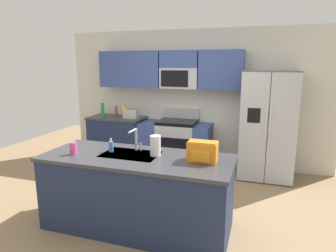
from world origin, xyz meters
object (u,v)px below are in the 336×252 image
(pepper_mill, at_px, (116,111))
(soap_dispenser, at_px, (111,146))
(drink_cup_pink, at_px, (73,148))
(bottle_yellow, at_px, (124,111))
(toaster, at_px, (131,114))
(bottle_green, at_px, (103,110))
(sink_faucet, at_px, (135,138))
(refrigerator, at_px, (267,125))
(backpack, at_px, (203,151))
(range_oven, at_px, (176,143))
(paper_towel_roll, at_px, (155,146))

(pepper_mill, height_order, soap_dispenser, pepper_mill)
(pepper_mill, relative_size, drink_cup_pink, 0.84)
(bottle_yellow, height_order, soap_dispenser, bottle_yellow)
(toaster, distance_m, bottle_green, 0.65)
(pepper_mill, height_order, sink_faucet, sink_faucet)
(sink_faucet, xyz_separation_m, drink_cup_pink, (-0.65, -0.36, -0.09))
(toaster, relative_size, bottle_green, 1.01)
(refrigerator, relative_size, backpack, 5.78)
(sink_faucet, distance_m, backpack, 0.87)
(bottle_green, relative_size, backpack, 0.87)
(bottle_yellow, height_order, drink_cup_pink, drink_cup_pink)
(range_oven, distance_m, sink_faucet, 2.16)
(sink_faucet, distance_m, drink_cup_pink, 0.75)
(pepper_mill, bearing_deg, bottle_green, -175.69)
(bottle_yellow, xyz_separation_m, paper_towel_roll, (1.47, -2.16, -0.01))
(soap_dispenser, bearing_deg, paper_towel_roll, 2.26)
(toaster, bearing_deg, bottle_yellow, 165.05)
(toaster, height_order, backpack, backpack)
(refrigerator, height_order, sink_faucet, refrigerator)
(sink_faucet, bearing_deg, refrigerator, 51.85)
(range_oven, bearing_deg, bottle_green, -179.08)
(drink_cup_pink, distance_m, soap_dispenser, 0.44)
(bottle_yellow, bearing_deg, soap_dispenser, -67.51)
(pepper_mill, distance_m, drink_cup_pink, 2.52)
(pepper_mill, bearing_deg, drink_cup_pink, -73.71)
(paper_towel_roll, bearing_deg, bottle_yellow, 124.35)
(sink_faucet, xyz_separation_m, paper_towel_roll, (0.30, -0.10, -0.05))
(sink_faucet, height_order, paper_towel_roll, sink_faucet)
(bottle_yellow, distance_m, backpack, 2.99)
(pepper_mill, distance_m, bottle_green, 0.30)
(refrigerator, relative_size, bottle_green, 6.68)
(range_oven, height_order, pepper_mill, pepper_mill)
(range_oven, bearing_deg, sink_faucet, -87.32)
(sink_faucet, bearing_deg, pepper_mill, 123.33)
(toaster, xyz_separation_m, drink_cup_pink, (0.36, -2.37, -0.02))
(drink_cup_pink, distance_m, paper_towel_roll, 0.98)
(refrigerator, xyz_separation_m, bottle_green, (-3.22, 0.05, 0.11))
(toaster, xyz_separation_m, backpack, (1.87, -2.14, 0.03))
(pepper_mill, relative_size, sink_faucet, 0.79)
(refrigerator, bearing_deg, paper_towel_roll, -121.19)
(toaster, distance_m, backpack, 2.84)
(sink_faucet, bearing_deg, toaster, 116.59)
(drink_cup_pink, height_order, soap_dispenser, drink_cup_pink)
(range_oven, distance_m, bottle_green, 1.67)
(bottle_green, distance_m, drink_cup_pink, 2.60)
(bottle_yellow, bearing_deg, paper_towel_roll, -55.65)
(range_oven, bearing_deg, paper_towel_roll, -79.67)
(refrigerator, distance_m, pepper_mill, 2.92)
(range_oven, height_order, drink_cup_pink, drink_cup_pink)
(bottle_yellow, height_order, paper_towel_roll, bottle_yellow)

